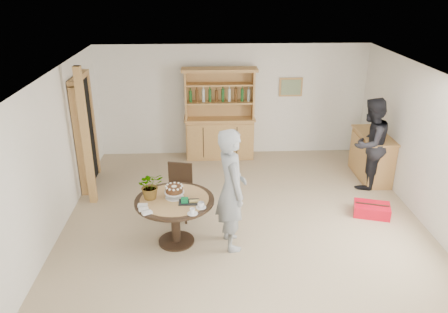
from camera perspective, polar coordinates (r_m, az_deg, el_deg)
ground at (r=7.18m, az=2.84°, el=-9.99°), size 7.00×7.00×0.00m
room_shell at (r=6.42m, az=3.16°, el=3.22°), size 6.04×7.04×2.52m
doorway at (r=8.79m, az=-17.74°, el=3.24°), size 0.13×1.10×2.18m
pine_post at (r=7.95m, az=-17.59°, el=2.33°), size 0.12×0.12×2.50m
hutch at (r=9.79m, az=-0.57°, el=3.74°), size 1.62×0.54×2.04m
sideboard at (r=9.33m, az=18.72°, el=0.08°), size 0.54×1.26×0.94m
dining_table at (r=6.70m, az=-6.43°, el=-6.70°), size 1.20×1.20×0.76m
dining_chair at (r=7.46m, az=-5.90°, el=-4.03°), size 0.51×0.51×0.95m
birthday_cake at (r=6.61m, az=-6.51°, el=-4.39°), size 0.30×0.30×0.20m
flower_vase at (r=6.61m, az=-9.58°, el=-3.74°), size 0.47×0.44×0.42m
gift_tray at (r=6.49m, az=-4.67°, el=-5.83°), size 0.30×0.20×0.08m
coffee_cup_a at (r=6.34m, az=-3.03°, el=-6.37°), size 0.15×0.15×0.09m
coffee_cup_b at (r=6.20m, az=-4.15°, el=-7.19°), size 0.15×0.15×0.08m
napkins at (r=6.39m, az=-10.36°, el=-6.77°), size 0.24×0.33×0.03m
teen_boy at (r=6.44m, az=0.97°, el=-4.35°), size 0.58×0.77×1.90m
adult_person at (r=8.75m, az=18.49°, el=1.59°), size 1.10×1.07×1.79m
red_suitcase at (r=8.05m, az=18.72°, el=-6.59°), size 0.69×0.56×0.21m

